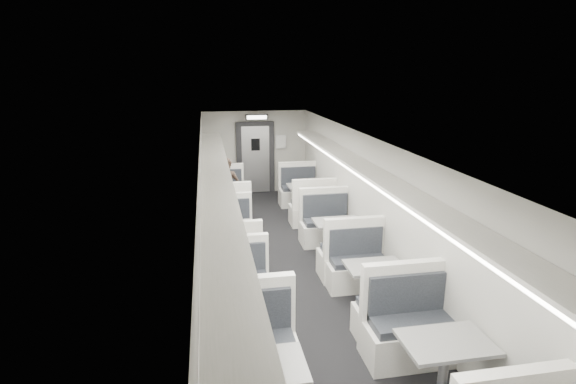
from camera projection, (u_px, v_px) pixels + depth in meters
name	position (u px, v px, depth m)	size (l,w,h in m)	color
room	(295.00, 216.00, 7.44)	(3.24, 12.24, 2.64)	black
booth_left_a	(226.00, 203.00, 10.96)	(1.07, 2.17, 1.16)	white
booth_left_b	(232.00, 241.00, 8.67)	(0.98, 1.98, 1.06)	white
booth_left_c	(243.00, 306.00, 6.27)	(0.99, 2.00, 1.07)	white
booth_right_a	(305.00, 199.00, 11.33)	(1.06, 2.15, 1.15)	white
booth_right_b	(337.00, 239.00, 8.65)	(1.08, 2.18, 1.17)	white
booth_right_c	(374.00, 287.00, 6.79)	(1.04, 2.11, 1.13)	white
booth_right_d	(443.00, 372.00, 4.82)	(1.13, 2.30, 1.23)	white
passenger	(227.00, 191.00, 10.55)	(0.57, 0.38, 1.57)	black
window_a	(203.00, 168.00, 10.37)	(0.02, 1.18, 0.84)	black
window_b	(204.00, 193.00, 8.28)	(0.02, 1.18, 0.84)	black
window_c	(204.00, 235.00, 6.20)	(0.02, 1.18, 0.84)	black
window_d	(204.00, 319.00, 4.11)	(0.02, 1.18, 0.84)	black
luggage_rack_left	(218.00, 182.00, 6.75)	(0.46, 10.40, 0.09)	white
luggage_rack_right	(375.00, 175.00, 7.18)	(0.46, 10.40, 0.09)	white
vestibule_door	(256.00, 158.00, 13.11)	(1.10, 0.13, 2.10)	black
exit_sign	(257.00, 117.00, 12.32)	(0.62, 0.12, 0.16)	black
wall_notice	(281.00, 142.00, 13.11)	(0.32, 0.02, 0.40)	silver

